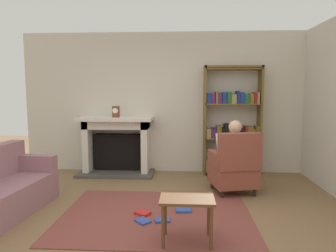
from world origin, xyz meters
TOP-DOWN VIEW (x-y plane):
  - ground at (0.00, 0.00)m, footprint 14.00×14.00m
  - back_wall at (0.00, 2.55)m, footprint 5.60×0.10m
  - area_rug at (0.00, 0.30)m, footprint 2.40×1.80m
  - fireplace at (-0.95, 2.30)m, footprint 1.43×0.64m
  - mantel_clock at (-0.93, 2.20)m, footprint 0.14×0.14m
  - bookshelf at (1.24, 2.33)m, footprint 1.06×0.32m
  - armchair_reading at (1.13, 1.22)m, footprint 0.77×0.75m
  - seated_reader at (1.10, 1.33)m, footprint 0.44×0.58m
  - side_table at (0.39, -0.37)m, footprint 0.56×0.39m
  - scattered_books at (0.04, 0.25)m, footprint 0.74×0.56m

SIDE VIEW (x-z plane):
  - ground at x=0.00m, z-range 0.00..0.00m
  - area_rug at x=0.00m, z-range 0.00..0.01m
  - scattered_books at x=0.04m, z-range 0.01..0.04m
  - side_table at x=0.39m, z-range 0.16..0.65m
  - armchair_reading at x=1.13m, z-range -0.06..0.91m
  - fireplace at x=-0.95m, z-range 0.03..1.13m
  - seated_reader at x=1.10m, z-range 0.05..1.19m
  - bookshelf at x=1.24m, z-range -0.07..1.97m
  - mantel_clock at x=-0.93m, z-range 1.09..1.30m
  - back_wall at x=0.00m, z-range 0.00..2.70m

